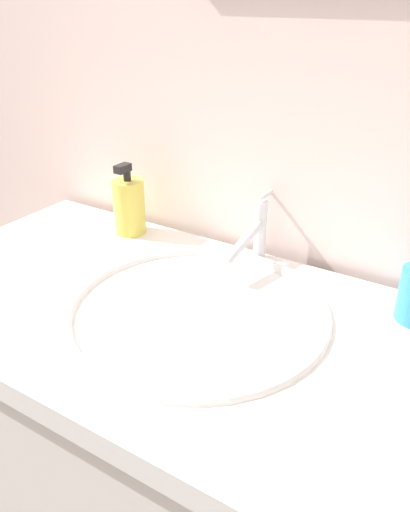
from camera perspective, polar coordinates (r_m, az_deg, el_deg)
The scene contains 5 objects.
tiled_wall_back at distance 0.97m, azimuth 9.63°, elevation 18.05°, with size 2.35×0.04×2.40m, color beige.
vanity_counter at distance 1.14m, azimuth -0.51°, elevation -25.50°, with size 1.15×0.54×0.88m.
sink_basin at distance 0.88m, azimuth -1.05°, elevation -8.41°, with size 0.45×0.45×0.12m.
faucet at distance 0.98m, azimuth 5.51°, elevation 2.54°, with size 0.02×0.17×0.13m.
soap_dispenser at distance 1.12m, azimuth -8.41°, elevation 5.53°, with size 0.07×0.07×0.16m.
Camera 1 is at (0.37, -0.58, 1.35)m, focal length 36.07 mm.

